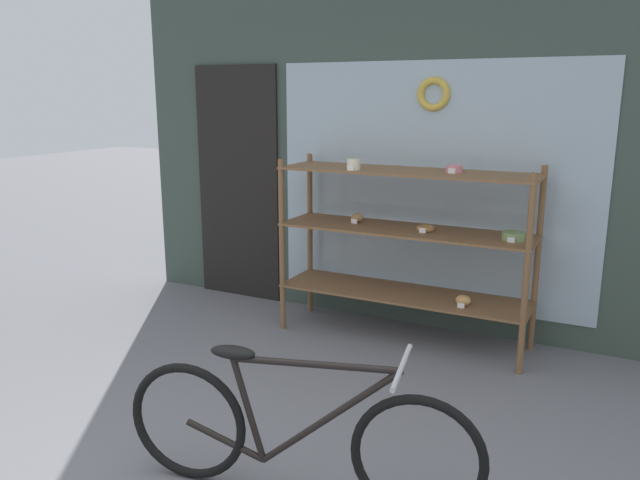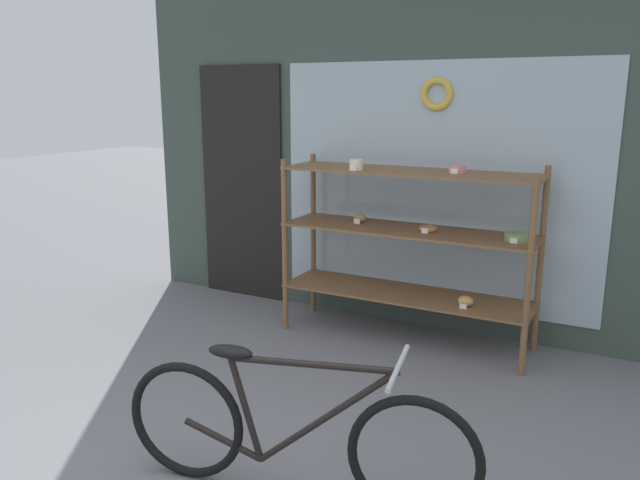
{
  "view_description": "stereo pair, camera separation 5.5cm",
  "coord_description": "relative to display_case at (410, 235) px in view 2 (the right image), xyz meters",
  "views": [
    {
      "loc": [
        1.61,
        -1.84,
        1.85
      ],
      "look_at": [
        0.06,
        1.22,
        1.05
      ],
      "focal_mm": 35.0,
      "sensor_mm": 36.0,
      "label": 1
    },
    {
      "loc": [
        1.66,
        -1.82,
        1.85
      ],
      "look_at": [
        0.06,
        1.22,
        1.05
      ],
      "focal_mm": 35.0,
      "sensor_mm": 36.0,
      "label": 2
    }
  ],
  "objects": [
    {
      "name": "storefront_facade",
      "position": [
        -0.18,
        0.4,
        0.99
      ],
      "size": [
        5.04,
        0.13,
        3.75
      ],
      "color": "#3D4C42",
      "rests_on": "ground_plane"
    },
    {
      "name": "display_case",
      "position": [
        0.0,
        0.0,
        0.0
      ],
      "size": [
        1.9,
        0.52,
        1.39
      ],
      "color": "brown",
      "rests_on": "ground_plane"
    },
    {
      "name": "bicycle",
      "position": [
        0.2,
        -2.08,
        -0.5
      ],
      "size": [
        1.7,
        0.49,
        0.74
      ],
      "rotation": [
        0.0,
        0.0,
        0.18
      ],
      "color": "black",
      "rests_on": "ground_plane"
    }
  ]
}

